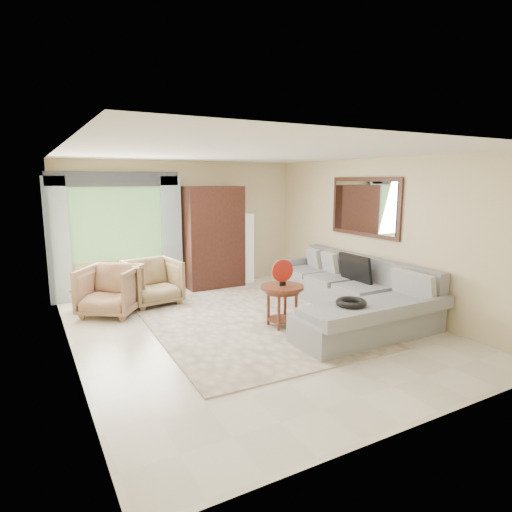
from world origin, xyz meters
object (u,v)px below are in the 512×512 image
sectional_sofa (352,298)px  armchair_right (153,282)px  armoire (214,237)px  coffee_table (282,305)px  floor_lamp (247,248)px  armchair_left (110,291)px  potted_plant (84,296)px  tv_screen (355,268)px

sectional_sofa → armchair_right: (-2.73, 2.21, 0.13)m
sectional_sofa → armoire: 3.24m
coffee_table → floor_lamp: bearing=72.6°
armchair_left → armoire: 2.55m
armchair_right → potted_plant: (-1.15, 0.22, -0.17)m
armchair_left → armoire: (2.29, 0.94, 0.64)m
potted_plant → floor_lamp: 3.53m
sectional_sofa → armoire: (-1.23, 2.90, 0.77)m
armchair_right → potted_plant: size_ratio=1.85×
sectional_sofa → armoire: size_ratio=1.65×
armoire → floor_lamp: (0.80, 0.06, -0.30)m
armchair_right → armoire: size_ratio=0.43×
coffee_table → floor_lamp: size_ratio=0.44×
floor_lamp → potted_plant: bearing=-171.3°
coffee_table → armchair_right: (-1.39, 2.17, 0.07)m
sectional_sofa → coffee_table: size_ratio=5.28×
sectional_sofa → armchair_right: size_ratio=3.85×
armoire → armchair_left: bearing=-157.7°
armchair_right → armoire: 1.77m
armoire → tv_screen: bearing=-60.5°
tv_screen → armchair_right: bearing=146.7°
coffee_table → armchair_right: size_ratio=0.73×
potted_plant → armoire: bearing=10.0°
armoire → armchair_right: bearing=-155.5°
sectional_sofa → tv_screen: size_ratio=4.68×
armchair_right → floor_lamp: bearing=10.6°
coffee_table → armchair_left: bearing=138.6°
tv_screen → floor_lamp: floor_lamp is taller
armchair_left → sectional_sofa: bearing=6.5°
sectional_sofa → floor_lamp: (-0.43, 2.96, 0.47)m
coffee_table → armchair_right: armchair_right is taller
armchair_left → potted_plant: (-0.37, 0.47, -0.17)m
potted_plant → floor_lamp: bearing=8.7°
tv_screen → potted_plant: tv_screen is taller
potted_plant → floor_lamp: (3.45, 0.53, 0.51)m
sectional_sofa → tv_screen: 0.57m
floor_lamp → armchair_left: bearing=-162.1°
armoire → coffee_table: bearing=-92.3°
coffee_table → tv_screen: bearing=7.2°
armchair_right → floor_lamp: (2.30, 0.74, 0.34)m
potted_plant → tv_screen: bearing=-27.8°
armchair_right → coffee_table: bearing=-64.7°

